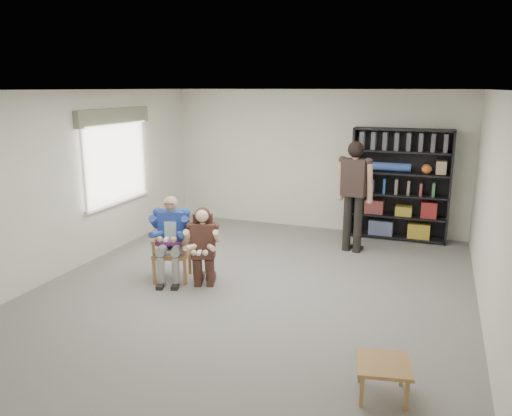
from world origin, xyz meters
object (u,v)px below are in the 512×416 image
at_px(armchair, 172,248).
at_px(bookshelf, 400,185).
at_px(kneeling_woman, 203,248).
at_px(standing_man, 354,198).
at_px(seated_man, 171,238).
at_px(side_table, 382,379).

bearing_deg(armchair, bookshelf, 30.04).
height_order(kneeling_woman, standing_man, standing_man).
xyz_separation_m(armchair, seated_man, (0.00, 0.00, 0.15)).
xyz_separation_m(standing_man, side_table, (1.00, -4.19, -0.80)).
xyz_separation_m(armchair, kneeling_woman, (0.58, -0.12, 0.09)).
bearing_deg(armchair, standing_man, 26.36).
relative_size(armchair, bookshelf, 0.47).
height_order(armchair, bookshelf, bookshelf).
bearing_deg(bookshelf, seated_man, -131.95).
xyz_separation_m(armchair, bookshelf, (3.00, 3.34, 0.56)).
xyz_separation_m(bookshelf, standing_man, (-0.69, -1.07, -0.08)).
relative_size(seated_man, side_table, 2.60).
distance_m(seated_man, standing_man, 3.26).
xyz_separation_m(bookshelf, side_table, (0.32, -5.26, -0.88)).
bearing_deg(bookshelf, armchair, -131.95).
distance_m(standing_man, side_table, 4.38).
bearing_deg(armchair, kneeling_woman, -29.70).
bearing_deg(kneeling_woman, armchair, 150.30).
relative_size(standing_man, side_table, 3.91).
height_order(armchair, side_table, armchair).
xyz_separation_m(seated_man, bookshelf, (3.00, 3.34, 0.41)).
bearing_deg(side_table, armchair, 149.97).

